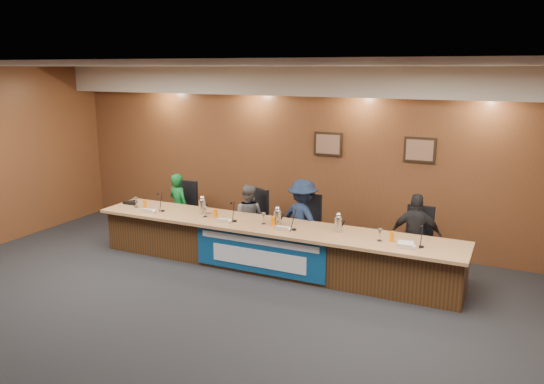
{
  "coord_description": "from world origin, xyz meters",
  "views": [
    {
      "loc": [
        3.5,
        -4.93,
        3.18
      ],
      "look_at": [
        -0.04,
        2.55,
        1.23
      ],
      "focal_mm": 35.0,
      "sensor_mm": 36.0,
      "label": 1
    }
  ],
  "objects_px": {
    "panelist_b": "(248,218)",
    "panelist_d": "(416,236)",
    "banner": "(259,253)",
    "panelist_a": "(179,207)",
    "speakerphone": "(131,203)",
    "office_chair_d": "(416,246)",
    "office_chair_b": "(251,223)",
    "office_chair_c": "(305,230)",
    "carafe_right": "(338,224)",
    "carafe_left": "(203,207)",
    "dais_body": "(270,247)",
    "panelist_c": "(303,220)",
    "carafe_mid": "(278,217)",
    "office_chair_a": "(182,213)"
  },
  "relations": [
    {
      "from": "carafe_right",
      "to": "banner",
      "type": "bearing_deg",
      "value": -158.05
    },
    {
      "from": "panelist_d",
      "to": "speakerphone",
      "type": "bearing_deg",
      "value": 0.21
    },
    {
      "from": "office_chair_c",
      "to": "office_chair_d",
      "type": "distance_m",
      "value": 1.87
    },
    {
      "from": "panelist_b",
      "to": "office_chair_b",
      "type": "relative_size",
      "value": 2.5
    },
    {
      "from": "panelist_b",
      "to": "panelist_c",
      "type": "bearing_deg",
      "value": 174.74
    },
    {
      "from": "panelist_d",
      "to": "office_chair_d",
      "type": "height_order",
      "value": "panelist_d"
    },
    {
      "from": "panelist_a",
      "to": "office_chair_d",
      "type": "relative_size",
      "value": 2.65
    },
    {
      "from": "office_chair_d",
      "to": "carafe_mid",
      "type": "height_order",
      "value": "carafe_mid"
    },
    {
      "from": "carafe_left",
      "to": "office_chair_c",
      "type": "bearing_deg",
      "value": 23.01
    },
    {
      "from": "panelist_d",
      "to": "office_chair_d",
      "type": "bearing_deg",
      "value": -96.11
    },
    {
      "from": "panelist_b",
      "to": "panelist_d",
      "type": "height_order",
      "value": "panelist_d"
    },
    {
      "from": "panelist_c",
      "to": "speakerphone",
      "type": "relative_size",
      "value": 4.32
    },
    {
      "from": "banner",
      "to": "panelist_a",
      "type": "relative_size",
      "value": 1.73
    },
    {
      "from": "office_chair_a",
      "to": "carafe_left",
      "type": "relative_size",
      "value": 1.93
    },
    {
      "from": "office_chair_a",
      "to": "speakerphone",
      "type": "height_order",
      "value": "speakerphone"
    },
    {
      "from": "banner",
      "to": "panelist_a",
      "type": "xyz_separation_m",
      "value": [
        -2.18,
        1.01,
        0.26
      ]
    },
    {
      "from": "carafe_right",
      "to": "panelist_d",
      "type": "bearing_deg",
      "value": 27.77
    },
    {
      "from": "panelist_b",
      "to": "office_chair_d",
      "type": "xyz_separation_m",
      "value": [
        2.9,
        0.1,
        -0.12
      ]
    },
    {
      "from": "office_chair_b",
      "to": "carafe_right",
      "type": "xyz_separation_m",
      "value": [
        1.84,
        -0.66,
        0.39
      ]
    },
    {
      "from": "office_chair_a",
      "to": "office_chair_c",
      "type": "relative_size",
      "value": 1.0
    },
    {
      "from": "office_chair_c",
      "to": "office_chair_a",
      "type": "bearing_deg",
      "value": -179.03
    },
    {
      "from": "office_chair_b",
      "to": "dais_body",
      "type": "bearing_deg",
      "value": -24.49
    },
    {
      "from": "dais_body",
      "to": "panelist_c",
      "type": "bearing_deg",
      "value": 61.83
    },
    {
      "from": "office_chair_d",
      "to": "panelist_d",
      "type": "bearing_deg",
      "value": -89.36
    },
    {
      "from": "carafe_mid",
      "to": "carafe_left",
      "type": "bearing_deg",
      "value": 178.94
    },
    {
      "from": "carafe_left",
      "to": "banner",
      "type": "bearing_deg",
      "value": -18.78
    },
    {
      "from": "banner",
      "to": "office_chair_c",
      "type": "height_order",
      "value": "banner"
    },
    {
      "from": "office_chair_a",
      "to": "office_chair_b",
      "type": "xyz_separation_m",
      "value": [
        1.47,
        0.0,
        0.0
      ]
    },
    {
      "from": "panelist_a",
      "to": "office_chair_a",
      "type": "distance_m",
      "value": 0.18
    },
    {
      "from": "office_chair_c",
      "to": "office_chair_d",
      "type": "bearing_deg",
      "value": 0.97
    },
    {
      "from": "banner",
      "to": "panelist_b",
      "type": "height_order",
      "value": "panelist_b"
    },
    {
      "from": "office_chair_c",
      "to": "carafe_mid",
      "type": "bearing_deg",
      "value": -103.53
    },
    {
      "from": "carafe_left",
      "to": "dais_body",
      "type": "bearing_deg",
      "value": -0.86
    },
    {
      "from": "panelist_c",
      "to": "panelist_d",
      "type": "bearing_deg",
      "value": -158.45
    },
    {
      "from": "dais_body",
      "to": "panelist_b",
      "type": "bearing_deg",
      "value": 140.06
    },
    {
      "from": "dais_body",
      "to": "office_chair_a",
      "type": "bearing_deg",
      "value": 162.29
    },
    {
      "from": "office_chair_b",
      "to": "office_chair_a",
      "type": "bearing_deg",
      "value": -160.14
    },
    {
      "from": "office_chair_c",
      "to": "carafe_left",
      "type": "xyz_separation_m",
      "value": [
        -1.6,
        -0.68,
        0.39
      ]
    },
    {
      "from": "dais_body",
      "to": "panelist_b",
      "type": "distance_m",
      "value": 0.96
    },
    {
      "from": "panelist_c",
      "to": "dais_body",
      "type": "bearing_deg",
      "value": 83.38
    },
    {
      "from": "dais_body",
      "to": "office_chair_d",
      "type": "relative_size",
      "value": 12.5
    },
    {
      "from": "office_chair_b",
      "to": "office_chair_c",
      "type": "bearing_deg",
      "value": 19.86
    },
    {
      "from": "office_chair_c",
      "to": "carafe_left",
      "type": "bearing_deg",
      "value": -156.02
    },
    {
      "from": "panelist_c",
      "to": "office_chair_d",
      "type": "height_order",
      "value": "panelist_c"
    },
    {
      "from": "panelist_d",
      "to": "office_chair_d",
      "type": "relative_size",
      "value": 2.77
    },
    {
      "from": "carafe_left",
      "to": "carafe_right",
      "type": "relative_size",
      "value": 1.03
    },
    {
      "from": "panelist_b",
      "to": "office_chair_d",
      "type": "height_order",
      "value": "panelist_b"
    },
    {
      "from": "panelist_a",
      "to": "panelist_d",
      "type": "relative_size",
      "value": 0.96
    },
    {
      "from": "dais_body",
      "to": "banner",
      "type": "height_order",
      "value": "banner"
    },
    {
      "from": "banner",
      "to": "panelist_a",
      "type": "height_order",
      "value": "panelist_a"
    }
  ]
}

